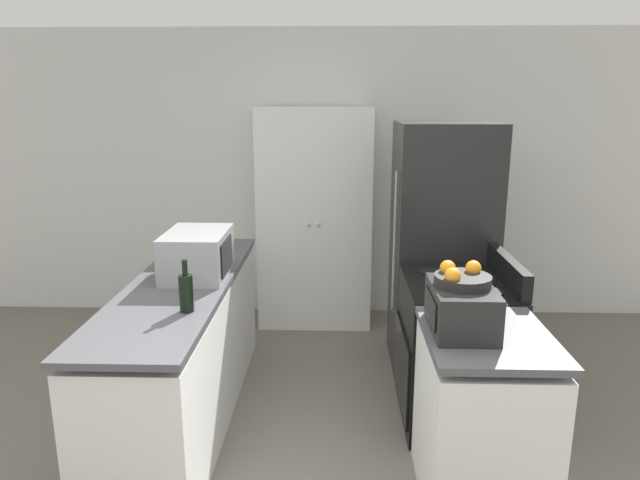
{
  "coord_description": "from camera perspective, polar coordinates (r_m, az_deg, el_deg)",
  "views": [
    {
      "loc": [
        0.11,
        -2.08,
        2.0
      ],
      "look_at": [
        0.0,
        1.71,
        1.05
      ],
      "focal_mm": 32.0,
      "sensor_mm": 36.0,
      "label": 1
    }
  ],
  "objects": [
    {
      "name": "fruit_bowl",
      "position": [
        2.8,
        13.96,
        -3.69
      ],
      "size": [
        0.27,
        0.27,
        0.11
      ],
      "color": "black",
      "rests_on": "toaster_oven"
    },
    {
      "name": "wall_back",
      "position": [
        5.28,
        0.47,
        6.41
      ],
      "size": [
        7.0,
        0.06,
        2.6
      ],
      "color": "silver",
      "rests_on": "ground_plane"
    },
    {
      "name": "counter_right",
      "position": [
        3.08,
        15.88,
        -17.04
      ],
      "size": [
        0.6,
        0.74,
        0.9
      ],
      "color": "silver",
      "rests_on": "ground_plane"
    },
    {
      "name": "pantry_cabinet",
      "position": [
        5.05,
        -0.52,
        2.18
      ],
      "size": [
        0.99,
        0.51,
        1.93
      ],
      "color": "silver",
      "rests_on": "ground_plane"
    },
    {
      "name": "toaster_oven",
      "position": [
        2.84,
        13.95,
        -6.65
      ],
      "size": [
        0.3,
        0.43,
        0.22
      ],
      "color": "black",
      "rests_on": "counter_right"
    },
    {
      "name": "refrigerator",
      "position": [
        4.33,
        12.03,
        -0.75
      ],
      "size": [
        0.73,
        0.71,
        1.83
      ],
      "color": "black",
      "rests_on": "ground_plane"
    },
    {
      "name": "wine_bottle",
      "position": [
        3.07,
        -13.24,
        -5.08
      ],
      "size": [
        0.08,
        0.08,
        0.28
      ],
      "color": "black",
      "rests_on": "counter_left"
    },
    {
      "name": "stove",
      "position": [
        3.75,
        13.33,
        -10.61
      ],
      "size": [
        0.66,
        0.79,
        1.06
      ],
      "color": "black",
      "rests_on": "ground_plane"
    },
    {
      "name": "counter_left",
      "position": [
        3.77,
        -13.41,
        -10.89
      ],
      "size": [
        0.6,
        2.22,
        0.9
      ],
      "color": "silver",
      "rests_on": "ground_plane"
    },
    {
      "name": "microwave",
      "position": [
        3.66,
        -12.14,
        -1.36
      ],
      "size": [
        0.39,
        0.53,
        0.28
      ],
      "color": "#939399",
      "rests_on": "counter_left"
    }
  ]
}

